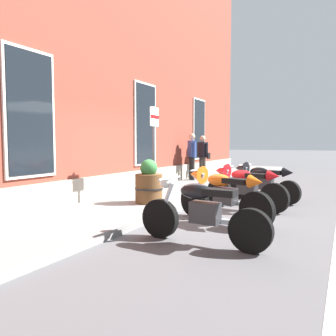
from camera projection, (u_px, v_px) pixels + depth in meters
ground_plane at (182, 210)px, 7.80m from camera, size 140.00×140.00×0.00m
sidewalk at (139, 203)px, 8.32m from camera, size 27.81×2.29×0.15m
brick_pub_facade at (27, 24)px, 9.65m from camera, size 21.81×5.15×9.73m
motorcycle_black_naked at (201, 212)px, 5.15m from camera, size 0.62×2.12×0.99m
motorcycle_orange_sport at (220, 192)px, 6.63m from camera, size 0.89×2.07×1.06m
motorcycle_red_sport at (242, 185)px, 7.93m from camera, size 0.76×2.03×1.03m
motorcycle_black_sport at (260, 180)px, 9.00m from camera, size 0.79×1.97×1.02m
pedestrian_blue_top at (192, 154)px, 12.82m from camera, size 0.51×0.53×1.73m
pedestrian_dark_jacket at (203, 154)px, 13.65m from camera, size 0.36×0.63×1.67m
parking_sign at (154, 140)px, 8.10m from camera, size 0.36×0.07×2.24m
barrel_planter at (149, 185)px, 7.92m from camera, size 0.65×0.65×1.00m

